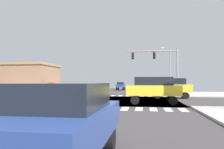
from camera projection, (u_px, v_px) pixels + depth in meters
The scene contains 12 objects.
ground at pixel (110, 100), 23.06m from camera, with size 90.00×90.00×0.05m.
sidewalk_corner_ne at pixel (207, 94), 32.96m from camera, with size 12.00×12.00×0.14m.
sidewalk_corner_nw at pixel (46, 93), 36.88m from camera, with size 12.00×12.00×0.14m.
crosswalk_near at pixel (91, 108), 15.89m from camera, with size 13.50×2.00×0.01m.
crosswalk_far at pixel (117, 96), 30.31m from camera, with size 13.50×2.00×0.01m.
traffic_signal_mast at pixel (157, 61), 29.14m from camera, with size 6.78×0.55×6.46m.
street_lamp at pixel (169, 65), 40.09m from camera, with size 1.78×0.32×8.36m.
bank_building at pixel (23, 78), 40.93m from camera, with size 13.19×8.86×5.26m.
sedan_nearside_1 at pixel (121, 85), 51.01m from camera, with size 1.80×4.30×1.88m.
sedan_crossing_2 at pixel (65, 119), 4.62m from camera, with size 1.80×4.30×1.88m.
suv_queued_2 at pixel (171, 86), 25.56m from camera, with size 4.60×1.96×2.34m.
suv_trailing_3 at pixel (153, 88), 18.99m from camera, with size 4.60×1.96×2.34m.
Camera 1 is at (3.69, -22.85, 1.91)m, focal length 34.94 mm.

